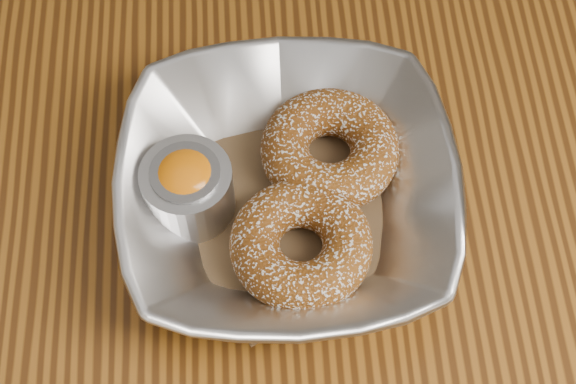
{
  "coord_description": "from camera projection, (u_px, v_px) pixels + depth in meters",
  "views": [
    {
      "loc": [
        -0.04,
        -0.35,
        1.29
      ],
      "look_at": [
        -0.03,
        -0.07,
        0.78
      ],
      "focal_mm": 55.0,
      "sensor_mm": 36.0,
      "label": 1
    }
  ],
  "objects": [
    {
      "name": "donut_front",
      "position": [
        301.0,
        244.0,
        0.57
      ],
      "size": [
        0.12,
        0.12,
        0.03
      ],
      "primitive_type": "torus",
      "rotation": [
        0.0,
        0.0,
        0.35
      ],
      "color": "brown",
      "rests_on": "parchment"
    },
    {
      "name": "ramekin",
      "position": [
        188.0,
        187.0,
        0.58
      ],
      "size": [
        0.06,
        0.06,
        0.05
      ],
      "color": "silver",
      "rests_on": "table"
    },
    {
      "name": "donut_back",
      "position": [
        330.0,
        149.0,
        0.6
      ],
      "size": [
        0.12,
        0.12,
        0.03
      ],
      "primitive_type": "torus",
      "rotation": [
        0.0,
        0.0,
        -0.4
      ],
      "color": "brown",
      "rests_on": "parchment"
    },
    {
      "name": "serving_bowl",
      "position": [
        288.0,
        194.0,
        0.59
      ],
      "size": [
        0.23,
        0.23,
        0.06
      ],
      "primitive_type": "imported",
      "color": "silver",
      "rests_on": "table"
    },
    {
      "name": "parchment",
      "position": [
        288.0,
        207.0,
        0.6
      ],
      "size": [
        0.2,
        0.2,
        0.0
      ],
      "primitive_type": "cube",
      "rotation": [
        0.0,
        0.0,
        0.5
      ],
      "color": "brown",
      "rests_on": "table"
    },
    {
      "name": "table",
      "position": [
        314.0,
        194.0,
        0.73
      ],
      "size": [
        1.2,
        0.8,
        0.75
      ],
      "color": "brown",
      "rests_on": "ground_plane"
    }
  ]
}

